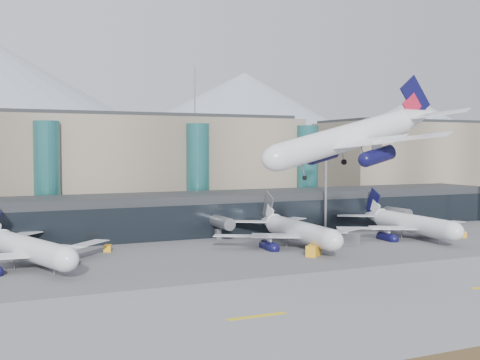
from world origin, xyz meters
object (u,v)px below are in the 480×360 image
jet_parked_mid (292,224)px  veh_a (46,259)px  jet_parked_left (22,240)px  hero_jet (361,129)px  lightmast_mid (326,175)px  veh_e (460,235)px  veh_c (349,240)px  veh_d (344,232)px  jet_parked_right (404,217)px  veh_b (108,248)px  veh_h (313,251)px

jet_parked_mid → veh_a: bearing=93.6°
jet_parked_left → hero_jet: bearing=-144.5°
lightmast_mid → veh_e: size_ratio=9.85×
jet_parked_left → veh_e: 97.75m
veh_e → veh_c: bearing=-169.8°
jet_parked_mid → veh_e: 42.30m
hero_jet → veh_d: (26.38, 43.39, -23.49)m
jet_parked_right → veh_c: 20.29m
lightmast_mid → hero_jet: size_ratio=0.71×
hero_jet → veh_e: size_ratio=13.89×
hero_jet → veh_e: 61.07m
jet_parked_mid → jet_parked_right: size_ratio=1.01×
veh_b → veh_c: veh_c is taller
jet_parked_left → jet_parked_mid: (55.91, 0.13, 0.15)m
veh_c → veh_h: bearing=-142.8°
veh_d → hero_jet: bearing=176.1°
jet_parked_mid → veh_b: size_ratio=16.43×
hero_jet → veh_a: hero_jet is taller
veh_e → veh_h: 44.93m
jet_parked_mid → veh_e: jet_parked_mid is taller
hero_jet → jet_parked_right: bearing=38.0°
veh_h → hero_jet: bearing=-145.1°
jet_parked_right → veh_d: bearing=58.3°
lightmast_mid → veh_c: bearing=-108.7°
lightmast_mid → jet_parked_left: bearing=-168.2°
veh_d → veh_e: size_ratio=1.06×
lightmast_mid → hero_jet: bearing=-116.9°
veh_d → veh_e: bearing=-96.9°
hero_jet → veh_d: hero_jet is taller
jet_parked_mid → jet_parked_left: bearing=93.5°
veh_a → veh_e: bearing=4.0°
hero_jet → veh_b: 58.41m
jet_parked_mid → veh_e: size_ratio=14.77×
jet_parked_left → veh_h: 54.77m
veh_b → lightmast_mid: bearing=-63.2°
hero_jet → jet_parked_right: size_ratio=0.95×
veh_b → veh_e: (80.25, -15.24, 0.06)m
veh_h → jet_parked_right: bearing=-21.3°
lightmast_mid → jet_parked_left: (-74.23, -15.57, -9.89)m
lightmast_mid → veh_h: (-21.27, -29.10, -13.35)m
veh_c → veh_e: size_ratio=1.57×
jet_parked_mid → veh_a: (-51.82, -0.19, -3.88)m
hero_jet → jet_parked_mid: 40.93m
jet_parked_mid → veh_d: (19.00, 8.21, -3.90)m
jet_parked_right → jet_parked_left: bearing=93.8°
lightmast_mid → veh_d: (0.69, -7.23, -13.63)m
veh_e → veh_d: bearing=159.4°
veh_b → veh_d: bearing=-70.4°
veh_b → veh_d: 57.74m
veh_c → veh_b: bearing=171.9°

